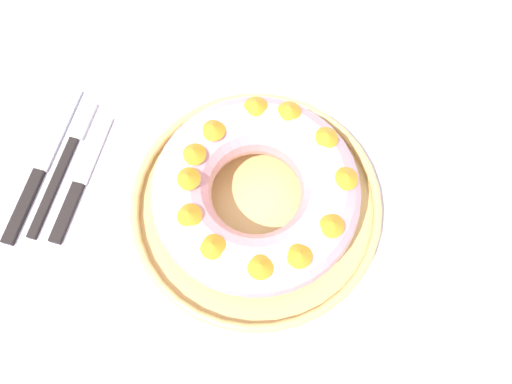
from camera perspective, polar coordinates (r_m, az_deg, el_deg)
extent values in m
plane|color=gray|center=(1.43, -0.53, -11.10)|extent=(8.00, 8.00, 0.00)
cube|color=silver|center=(0.69, -1.08, -1.22)|extent=(1.20, 1.15, 0.03)
cylinder|color=brown|center=(1.40, -17.23, 18.13)|extent=(0.06, 0.06, 0.74)
cylinder|color=tan|center=(0.67, 0.00, -1.73)|extent=(0.32, 0.32, 0.01)
torus|color=tan|center=(0.65, 0.00, -1.30)|extent=(0.33, 0.33, 0.01)
torus|color=#E09EAD|center=(0.61, 0.00, 0.00)|extent=(0.26, 0.26, 0.07)
cone|color=orange|center=(0.56, 8.72, -3.60)|extent=(0.04, 0.04, 0.01)
cone|color=orange|center=(0.58, 10.32, 1.76)|extent=(0.04, 0.04, 0.01)
cone|color=orange|center=(0.60, 8.09, 6.42)|extent=(0.04, 0.04, 0.01)
cone|color=orange|center=(0.61, 3.83, 9.46)|extent=(0.04, 0.04, 0.01)
cone|color=orange|center=(0.62, -0.02, 10.03)|extent=(0.03, 0.03, 0.01)
cone|color=orange|center=(0.60, -4.93, 7.35)|extent=(0.04, 0.04, 0.01)
cone|color=orange|center=(0.59, -7.18, 4.61)|extent=(0.04, 0.04, 0.01)
cone|color=orange|center=(0.58, -7.86, 1.76)|extent=(0.04, 0.04, 0.01)
cone|color=orange|center=(0.56, -7.71, -2.48)|extent=(0.03, 0.03, 0.01)
cone|color=orange|center=(0.55, -4.98, -6.08)|extent=(0.03, 0.03, 0.01)
cone|color=orange|center=(0.54, 0.52, -8.40)|extent=(0.04, 0.04, 0.01)
cone|color=orange|center=(0.55, 5.02, -7.10)|extent=(0.04, 0.04, 0.01)
cube|color=black|center=(0.74, -22.15, 0.57)|extent=(0.01, 0.15, 0.01)
cube|color=silver|center=(0.77, -19.26, 7.70)|extent=(0.02, 0.06, 0.01)
cube|color=black|center=(0.74, -25.01, -1.50)|extent=(0.02, 0.11, 0.01)
cube|color=silver|center=(0.77, -21.65, 6.68)|extent=(0.02, 0.13, 0.00)
cube|color=black|center=(0.72, -20.80, -2.23)|extent=(0.02, 0.09, 0.01)
cube|color=silver|center=(0.74, -18.12, 4.59)|extent=(0.02, 0.11, 0.00)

